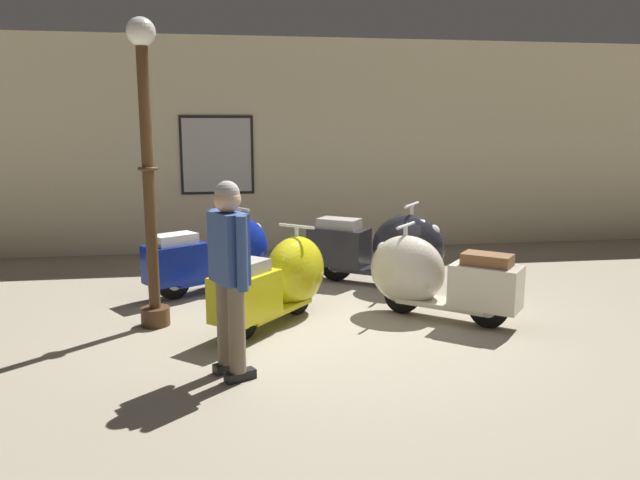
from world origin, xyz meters
name	(u,v)px	position (x,y,z in m)	size (l,w,h in m)	color
ground_plane	(338,328)	(0.00, 0.00, 0.00)	(60.00, 60.00, 0.00)	gray
showroom_back_wall	(293,146)	(0.00, 3.97, 1.62)	(18.00, 0.24, 3.25)	beige
scooter_0	(220,253)	(-1.14, 1.62, 0.44)	(1.58, 1.24, 0.97)	black
scooter_1	(281,280)	(-0.53, 0.29, 0.43)	(1.33, 1.46, 0.94)	black
scooter_2	(386,248)	(0.85, 1.45, 0.47)	(1.67, 1.38, 1.04)	black
scooter_3	(430,276)	(0.98, 0.20, 0.43)	(1.47, 1.33, 0.95)	black
lamppost	(148,170)	(-1.76, 0.36, 1.52)	(0.28, 0.28, 2.90)	#472D19
visitor_0	(229,266)	(-1.03, -1.02, 0.89)	(0.35, 0.48, 1.53)	black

